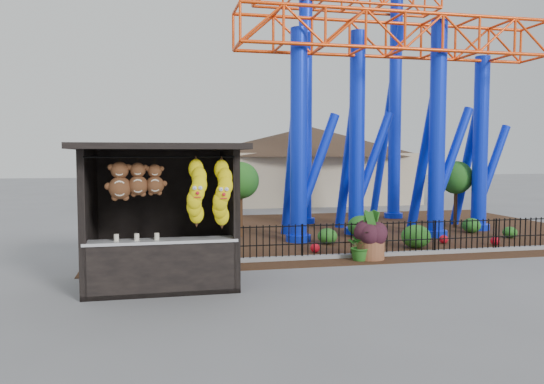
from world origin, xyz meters
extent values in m
plane|color=slate|center=(0.00, 0.00, 0.00)|extent=(120.00, 120.00, 0.00)
cube|color=#331E11|center=(4.00, 8.00, 0.01)|extent=(18.00, 12.00, 0.02)
cube|color=gray|center=(4.00, 3.00, 0.06)|extent=(18.00, 0.18, 0.12)
cube|color=black|center=(-3.00, 1.20, 0.05)|extent=(3.20, 2.60, 0.10)
cube|color=black|center=(-3.00, 2.44, 1.50)|extent=(3.20, 0.12, 3.00)
cube|color=black|center=(-4.54, 1.20, 1.50)|extent=(0.12, 2.60, 3.00)
cube|color=black|center=(-1.46, 1.20, 1.50)|extent=(0.12, 2.60, 3.00)
cube|color=black|center=(-3.00, 0.95, 3.06)|extent=(3.50, 3.40, 0.12)
cube|color=black|center=(-4.53, -0.03, 1.50)|extent=(0.14, 0.14, 3.00)
cube|color=black|center=(-1.47, -0.03, 1.50)|extent=(0.14, 0.14, 3.00)
cube|color=black|center=(-3.00, 0.15, 0.55)|extent=(3.00, 0.50, 1.10)
cube|color=#BCBCC1|center=(-3.00, 0.15, 1.12)|extent=(3.10, 0.55, 0.06)
cylinder|color=black|center=(-3.00, -0.25, 2.85)|extent=(2.90, 0.04, 0.04)
cylinder|color=#0D29EA|center=(1.50, 6.00, 3.50)|extent=(0.56, 0.56, 7.00)
cylinder|color=#0D29EA|center=(1.50, 6.00, 0.12)|extent=(0.84, 0.84, 0.24)
cylinder|color=#0D29EA|center=(4.00, 7.20, 3.65)|extent=(0.56, 0.56, 7.30)
cylinder|color=#0D29EA|center=(4.00, 7.20, 0.12)|extent=(0.84, 0.84, 0.24)
cylinder|color=#0D29EA|center=(6.50, 6.00, 3.75)|extent=(0.56, 0.56, 7.50)
cylinder|color=#0D29EA|center=(6.50, 6.00, 0.12)|extent=(0.84, 0.84, 0.24)
cylinder|color=#0D29EA|center=(9.00, 7.20, 3.30)|extent=(0.56, 0.56, 6.60)
cylinder|color=#0D29EA|center=(9.00, 7.20, 0.12)|extent=(0.84, 0.84, 0.24)
cylinder|color=#0D29EA|center=(3.00, 10.50, 4.75)|extent=(0.56, 0.56, 9.50)
cylinder|color=#0D29EA|center=(3.00, 10.50, 0.12)|extent=(0.84, 0.84, 0.24)
cylinder|color=#0D29EA|center=(7.50, 11.50, 5.25)|extent=(0.56, 0.56, 10.50)
cylinder|color=#0D29EA|center=(7.50, 11.50, 0.12)|extent=(0.84, 0.84, 0.24)
cylinder|color=#0D29EA|center=(1.50, 6.90, 2.62)|extent=(0.36, 2.21, 5.85)
cylinder|color=#0D29EA|center=(2.20, 6.30, 2.45)|extent=(1.62, 0.32, 3.73)
cylinder|color=#0D29EA|center=(4.00, 8.10, 2.74)|extent=(0.36, 2.29, 6.10)
cylinder|color=#0D29EA|center=(4.70, 7.50, 2.55)|extent=(1.67, 0.32, 3.88)
cylinder|color=#0D29EA|center=(6.50, 6.90, 2.81)|extent=(0.36, 2.34, 6.26)
cylinder|color=#0D29EA|center=(7.20, 6.30, 2.62)|extent=(1.71, 0.32, 3.99)
cylinder|color=#0D29EA|center=(9.00, 8.10, 2.47)|extent=(0.36, 2.10, 5.53)
cylinder|color=#0D29EA|center=(9.70, 7.50, 2.31)|extent=(1.54, 0.32, 3.52)
cylinder|color=brown|center=(2.67, 2.70, 0.31)|extent=(0.96, 0.96, 0.63)
ellipsoid|color=black|center=(2.67, 2.70, 0.95)|extent=(0.70, 0.70, 0.64)
imported|color=#205218|center=(2.32, 2.59, 0.42)|extent=(0.93, 0.88, 0.83)
ellipsoid|color=#235E1B|center=(2.28, 5.28, 0.27)|extent=(0.64, 0.64, 0.51)
ellipsoid|color=#235E1B|center=(4.73, 4.01, 0.38)|extent=(0.90, 0.90, 0.72)
ellipsoid|color=#235E1B|center=(8.26, 6.52, 0.29)|extent=(0.68, 0.68, 0.54)
ellipsoid|color=#235E1B|center=(3.90, 6.44, 0.39)|extent=(0.95, 0.95, 0.76)
ellipsoid|color=#235E1B|center=(8.86, 5.13, 0.21)|extent=(0.49, 0.49, 0.39)
sphere|color=red|center=(1.44, 3.91, 0.16)|extent=(0.28, 0.28, 0.28)
sphere|color=red|center=(3.31, 4.68, 0.16)|extent=(0.28, 0.28, 0.28)
sphere|color=red|center=(5.99, 4.54, 0.16)|extent=(0.28, 0.28, 0.28)
sphere|color=red|center=(7.42, 3.91, 0.16)|extent=(0.28, 0.28, 0.28)
cube|color=#BFAD8C|center=(6.00, 20.00, 1.50)|extent=(12.00, 6.00, 3.00)
cone|color=#332319|center=(6.00, 20.00, 3.90)|extent=(15.00, 15.00, 1.80)
camera|label=1|loc=(-3.09, -10.90, 2.89)|focal=35.00mm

